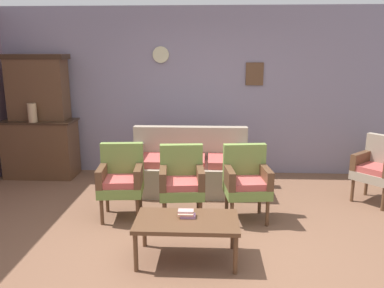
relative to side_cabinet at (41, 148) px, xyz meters
The scene contains 13 objects.
ground_plane 3.43m from the side_cabinet, 41.51° to the right, with size 7.68×7.68×0.00m, color brown.
wall_back_with_decor 2.72m from the side_cabinet, ahead, with size 6.40×0.09×2.70m.
side_cabinet is the anchor object (origin of this frame).
cabinet_upper_hutch 0.99m from the side_cabinet, 90.00° to the left, with size 0.99×0.38×1.03m.
vase_on_cabinet 0.63m from the side_cabinet, 92.60° to the right, with size 0.14×0.14×0.29m, color tan.
floral_couch 2.51m from the side_cabinet, 12.47° to the right, with size 1.71×0.81×0.90m.
armchair_near_cabinet 2.26m from the side_cabinet, 42.62° to the right, with size 0.56×0.54×0.90m.
armchair_row_middle 2.88m from the side_cabinet, 33.19° to the right, with size 0.57×0.54×0.90m.
armchair_by_doorway 3.53m from the side_cabinet, 25.50° to the right, with size 0.57×0.55×0.90m.
wingback_chair_by_fireplace 5.09m from the side_cabinet, 10.15° to the right, with size 0.71×0.71×0.90m.
coffee_table 3.58m from the side_cabinet, 45.02° to the right, with size 1.00×0.56×0.42m.
book_stack_on_table 3.53m from the side_cabinet, 44.41° to the right, with size 0.17×0.11×0.07m.
floor_vase_by_wall 5.40m from the side_cabinet, ahead, with size 0.24×0.24×0.61m, color olive.
Camera 1 is at (0.20, -3.75, 2.00)m, focal length 36.39 mm.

